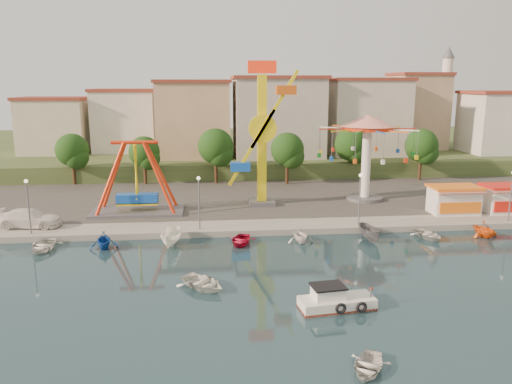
{
  "coord_description": "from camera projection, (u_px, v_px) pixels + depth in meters",
  "views": [
    {
      "loc": [
        -6.93,
        -34.42,
        14.66
      ],
      "look_at": [
        -2.34,
        14.0,
        4.0
      ],
      "focal_mm": 35.0,
      "sensor_mm": 36.0,
      "label": 1
    }
  ],
  "objects": [
    {
      "name": "wave_swinger",
      "position": [
        367.0,
        138.0,
        59.71
      ],
      "size": [
        11.6,
        11.6,
        10.4
      ],
      "color": "#59595E",
      "rests_on": "quay_deck"
    },
    {
      "name": "van",
      "position": [
        29.0,
        218.0,
        49.55
      ],
      "size": [
        6.42,
        3.09,
        1.8
      ],
      "primitive_type": "imported",
      "rotation": [
        0.0,
        0.0,
        1.48
      ],
      "color": "white",
      "rests_on": "quay_deck"
    },
    {
      "name": "kamikaze_tower",
      "position": [
        264.0,
        138.0,
        57.16
      ],
      "size": [
        5.62,
        3.1,
        16.5
      ],
      "color": "#59595E",
      "rests_on": "quay_deck"
    },
    {
      "name": "asphalt_pad",
      "position": [
        262.0,
        191.0,
        66.3
      ],
      "size": [
        90.0,
        28.0,
        0.01
      ],
      "primitive_type": "cube",
      "color": "#4C4944",
      "rests_on": "quay_deck"
    },
    {
      "name": "booth_mid",
      "position": [
        507.0,
        198.0,
        55.2
      ],
      "size": [
        5.4,
        3.78,
        3.08
      ],
      "color": "white",
      "rests_on": "quay_deck"
    },
    {
      "name": "building_0",
      "position": [
        37.0,
        121.0,
        77.06
      ],
      "size": [
        9.26,
        9.53,
        11.87
      ],
      "primitive_type": "cube",
      "color": "beige",
      "rests_on": "hill_terrace"
    },
    {
      "name": "building_4",
      "position": [
        356.0,
        124.0,
        88.15
      ],
      "size": [
        10.75,
        9.23,
        9.24
      ],
      "primitive_type": "cube",
      "color": "beige",
      "rests_on": "hill_terrace"
    },
    {
      "name": "moored_boat_0",
      "position": [
        43.0,
        246.0,
        44.67
      ],
      "size": [
        2.9,
        3.99,
        0.81
      ],
      "primitive_type": "imported",
      "rotation": [
        0.0,
        0.0,
        -0.03
      ],
      "color": "silver",
      "rests_on": "ground"
    },
    {
      "name": "moored_boat_2",
      "position": [
        171.0,
        238.0,
        45.64
      ],
      "size": [
        2.18,
        4.3,
        1.59
      ],
      "primitive_type": "imported",
      "rotation": [
        0.0,
        0.0,
        -0.16
      ],
      "color": "white",
      "rests_on": "ground"
    },
    {
      "name": "lamp_post_1",
      "position": [
        199.0,
        204.0,
        48.49
      ],
      "size": [
        0.14,
        0.14,
        5.0
      ],
      "primitive_type": "cylinder",
      "color": "#59595E",
      "rests_on": "quay_deck"
    },
    {
      "name": "tree_1",
      "position": [
        144.0,
        152.0,
        69.91
      ],
      "size": [
        4.35,
        4.35,
        6.8
      ],
      "color": "#382314",
      "rests_on": "quay_deck"
    },
    {
      "name": "building_6",
      "position": [
        503.0,
        115.0,
        86.79
      ],
      "size": [
        8.23,
        8.98,
        12.36
      ],
      "primitive_type": "cube",
      "color": "silver",
      "rests_on": "hill_terrace"
    },
    {
      "name": "tree_5",
      "position": [
        421.0,
        146.0,
        72.8
      ],
      "size": [
        4.83,
        4.83,
        7.54
      ],
      "color": "#382314",
      "rests_on": "quay_deck"
    },
    {
      "name": "building_3",
      "position": [
        284.0,
        126.0,
        83.6
      ],
      "size": [
        12.59,
        10.5,
        9.2
      ],
      "primitive_type": "cube",
      "color": "beige",
      "rests_on": "hill_terrace"
    },
    {
      "name": "moored_boat_4",
      "position": [
        300.0,
        235.0,
        46.76
      ],
      "size": [
        2.89,
        3.2,
        1.49
      ],
      "primitive_type": "imported",
      "rotation": [
        0.0,
        0.0,
        0.17
      ],
      "color": "white",
      "rests_on": "ground"
    },
    {
      "name": "hill_terrace",
      "position": [
        243.0,
        149.0,
        102.09
      ],
      "size": [
        200.0,
        60.0,
        3.0
      ],
      "primitive_type": "cube",
      "color": "#384C26",
      "rests_on": "ground"
    },
    {
      "name": "moored_boat_1",
      "position": [
        104.0,
        240.0,
        45.09
      ],
      "size": [
        3.04,
        3.36,
        1.55
      ],
      "primitive_type": "imported",
      "rotation": [
        0.0,
        0.0,
        0.18
      ],
      "color": "#1244A3",
      "rests_on": "ground"
    },
    {
      "name": "pirate_ship_ride",
      "position": [
        136.0,
        179.0,
        54.52
      ],
      "size": [
        10.0,
        5.0,
        8.0
      ],
      "color": "#59595E",
      "rests_on": "quay_deck"
    },
    {
      "name": "ground",
      "position": [
        305.0,
        283.0,
        37.25
      ],
      "size": [
        200.0,
        200.0,
        0.0
      ],
      "primitive_type": "plane",
      "color": "#152F39",
      "rests_on": "ground"
    },
    {
      "name": "tree_2",
      "position": [
        216.0,
        146.0,
        70.26
      ],
      "size": [
        5.02,
        5.02,
        7.85
      ],
      "color": "#382314",
      "rests_on": "quay_deck"
    },
    {
      "name": "building_5",
      "position": [
        433.0,
        118.0,
        87.34
      ],
      "size": [
        12.77,
        10.96,
        11.21
      ],
      "primitive_type": "cube",
      "color": "tan",
      "rests_on": "hill_terrace"
    },
    {
      "name": "lamp_post_2",
      "position": [
        360.0,
        201.0,
        49.97
      ],
      "size": [
        0.14,
        0.14,
        5.0
      ],
      "primitive_type": "cylinder",
      "color": "#59595E",
      "rests_on": "quay_deck"
    },
    {
      "name": "building_1",
      "position": [
        123.0,
        128.0,
        83.69
      ],
      "size": [
        12.33,
        9.01,
        8.63
      ],
      "primitive_type": "cube",
      "color": "silver",
      "rests_on": "hill_terrace"
    },
    {
      "name": "building_2",
      "position": [
        201.0,
        119.0,
        85.18
      ],
      "size": [
        11.95,
        9.28,
        11.23
      ],
      "primitive_type": "cube",
      "color": "tan",
      "rests_on": "hill_terrace"
    },
    {
      "name": "rowboat_b",
      "position": [
        368.0,
        366.0,
        25.86
      ],
      "size": [
        3.37,
        3.7,
        0.63
      ],
      "primitive_type": "imported",
      "rotation": [
        0.0,
        0.0,
        -0.51
      ],
      "color": "silver",
      "rests_on": "ground"
    },
    {
      "name": "moored_boat_7",
      "position": [
        484.0,
        229.0,
        48.42
      ],
      "size": [
        3.29,
        3.59,
        1.59
      ],
      "primitive_type": "imported",
      "rotation": [
        0.0,
        0.0,
        0.26
      ],
      "color": "orange",
      "rests_on": "ground"
    },
    {
      "name": "minaret",
      "position": [
        445.0,
        95.0,
        90.4
      ],
      "size": [
        2.8,
        2.8,
        18.0
      ],
      "color": "silver",
      "rests_on": "hill_terrace"
    },
    {
      "name": "moored_boat_5",
      "position": [
        370.0,
        233.0,
        47.38
      ],
      "size": [
        1.94,
        3.88,
        1.43
      ],
      "primitive_type": "imported",
      "rotation": [
        0.0,
        0.0,
        0.15
      ],
      "color": "#58595D",
      "rests_on": "ground"
    },
    {
      "name": "lamp_post_3",
      "position": [
        511.0,
        197.0,
        51.44
      ],
      "size": [
        0.14,
        0.14,
        5.0
      ],
      "primitive_type": "cylinder",
      "color": "#59595E",
      "rests_on": "quay_deck"
    },
    {
      "name": "cabin_motorboat",
      "position": [
        335.0,
        302.0,
        33.06
      ],
      "size": [
        5.18,
        2.5,
        1.75
      ],
      "rotation": [
        0.0,
        0.0,
        0.13
      ],
      "color": "white",
      "rests_on": "ground"
    },
    {
      "name": "tree_0",
      "position": [
        72.0,
        150.0,
        69.64
      ],
      "size": [
        4.6,
        4.6,
        7.19
      ],
      "color": "#382314",
      "rests_on": "quay_deck"
    },
    {
      "name": "moored_boat_3",
      "position": [
        241.0,
        240.0,
        46.32
      ],
      "size": [
        3.36,
        4.06,
        0.73
      ],
      "primitive_type": "imported",
      "rotation": [
        0.0,
        0.0,
        -0.27
      ],
      "color": "#B20E2D",
      "rests_on": "ground"
    },
    {
      "name": "booth_left",
      "position": [
        454.0,
        199.0,
        54.64
      ],
      "size": [
        5.4,
        3.78,
        3.08
      ],
      "color": "white",
      "rests_on": "quay_deck"
    },
    {
      "name": "quay_deck",
      "position": [
        245.0,
        158.0,
        97.48
      ],
      "size": [
        200.0,
        100.0,
        0.6
      ],
      "primitive_type": "cube",
      "color": "#9E998E",
      "rests_on": "ground"
    },
    {
      "name": "moored_boat_6",
      "position": [
        428.0,
        235.0,
        47.99
      ],
      "size": [
        3.26,
        4.0,
        0.73
      ],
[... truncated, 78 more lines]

